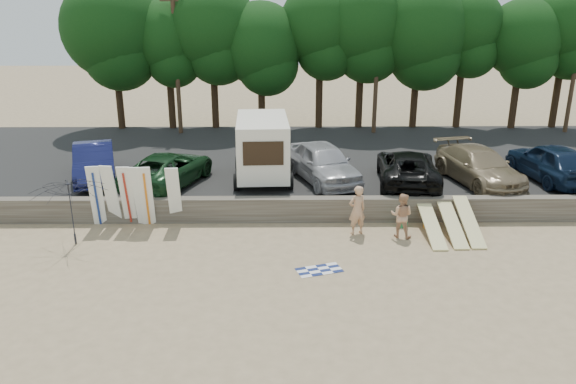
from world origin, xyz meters
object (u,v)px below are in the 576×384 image
Objects in this scene: box_trailer at (262,146)px; car_4 at (479,166)px; car_0 at (94,162)px; car_1 at (168,169)px; beachgoer_a at (357,210)px; cooler at (402,223)px; car_3 at (407,167)px; beachgoer_b at (402,215)px; car_5 at (552,162)px; car_2 at (323,163)px; beach_umbrella at (71,212)px.

car_4 is at bearing -6.31° from box_trailer.
car_1 is at bearing -29.69° from car_0.
cooler is (1.91, 0.66, -0.81)m from beachgoer_a.
car_4 is at bearing -161.88° from car_1.
car_3 is (14.17, -0.78, -0.06)m from car_0.
beachgoer_a reaches higher than beachgoer_b.
car_5 is (17.28, 0.39, 0.15)m from car_1.
beachgoer_a is (-2.74, -4.03, -0.49)m from car_3.
car_2 is at bearing 132.37° from cooler.
car_4 is at bearing -19.65° from car_0.
car_4 is at bearing -172.14° from car_3.
beachgoer_b is 4.55× the size of cooler.
car_3 reaches higher than beachgoer_b.
beachgoer_a is (-9.37, -4.42, -0.61)m from car_5.
car_5 is at bearing -126.15° from beachgoer_b.
beachgoer_b is at bearing -100.42° from cooler.
box_trailer is 0.85× the size of car_4.
car_4 is 17.20m from beach_umbrella.
box_trailer is at bearing -20.57° from beachgoer_b.
box_trailer is 13.13m from car_5.
beachgoer_a is 10.55m from beach_umbrella.
car_2 is 2.97× the size of beachgoer_b.
car_0 is at bearing 165.12° from car_4.
beach_umbrella reaches higher than car_1.
box_trailer is 4.31m from car_1.
box_trailer is 0.93× the size of car_0.
car_0 is 12.41m from beachgoer_a.
car_1 is 0.98× the size of car_4.
car_3 is 4.89m from beachgoer_a.
car_0 is 0.97× the size of car_2.
car_0 is 17.42m from car_4.
beachgoer_a is at bearing -158.11° from car_4.
beachgoer_a is at bearing 17.94° from car_5.
beach_umbrella reaches higher than car_0.
car_0 is 20.81m from car_5.
beachgoer_b is (2.62, -4.77, -0.71)m from car_2.
car_4 is 3.42m from car_5.
car_2 is at bearing 164.44° from car_4.
beachgoer_b is (5.37, -5.00, -1.43)m from box_trailer.
box_trailer is 0.87× the size of car_1.
car_2 is 10.90m from beach_umbrella.
box_trailer is 0.85× the size of car_3.
beachgoer_a is 2.17m from cooler.
beach_umbrella is (-16.48, -4.92, -0.24)m from car_4.
beach_umbrella is (-6.78, -5.51, -1.05)m from box_trailer.
beachgoer_b is at bearing -38.68° from car_0.
box_trailer reaches higher than car_1.
beach_umbrella is at bearing 7.48° from car_5.
beach_umbrella is (-12.15, -0.52, 0.38)m from beachgoer_b.
car_0 is 14.05m from beachgoer_b.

